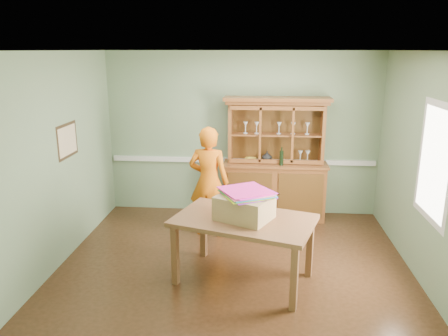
# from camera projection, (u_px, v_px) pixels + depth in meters

# --- Properties ---
(floor) EXTENTS (4.50, 4.50, 0.00)m
(floor) POSITION_uv_depth(u_px,v_px,m) (234.00, 264.00, 5.69)
(floor) COLOR #472916
(floor) RESTS_ON ground
(ceiling) EXTENTS (4.50, 4.50, 0.00)m
(ceiling) POSITION_uv_depth(u_px,v_px,m) (235.00, 51.00, 4.98)
(ceiling) COLOR white
(ceiling) RESTS_ON wall_back
(wall_back) EXTENTS (4.50, 0.00, 4.50)m
(wall_back) POSITION_uv_depth(u_px,v_px,m) (242.00, 134.00, 7.26)
(wall_back) COLOR gray
(wall_back) RESTS_ON floor
(wall_left) EXTENTS (0.00, 4.00, 4.00)m
(wall_left) POSITION_uv_depth(u_px,v_px,m) (57.00, 161.00, 5.52)
(wall_left) COLOR gray
(wall_left) RESTS_ON floor
(wall_right) EXTENTS (0.00, 4.00, 4.00)m
(wall_right) POSITION_uv_depth(u_px,v_px,m) (424.00, 169.00, 5.15)
(wall_right) COLOR gray
(wall_right) RESTS_ON floor
(wall_front) EXTENTS (4.50, 0.00, 4.50)m
(wall_front) POSITION_uv_depth(u_px,v_px,m) (219.00, 229.00, 3.42)
(wall_front) COLOR gray
(wall_front) RESTS_ON floor
(chair_rail) EXTENTS (4.41, 0.05, 0.08)m
(chair_rail) POSITION_uv_depth(u_px,v_px,m) (242.00, 161.00, 7.36)
(chair_rail) COLOR silver
(chair_rail) RESTS_ON wall_back
(framed_map) EXTENTS (0.03, 0.60, 0.46)m
(framed_map) POSITION_uv_depth(u_px,v_px,m) (68.00, 141.00, 5.76)
(framed_map) COLOR #342514
(framed_map) RESTS_ON wall_left
(window_panel) EXTENTS (0.03, 0.96, 1.36)m
(window_panel) POSITION_uv_depth(u_px,v_px,m) (434.00, 163.00, 4.83)
(window_panel) COLOR silver
(window_panel) RESTS_ON wall_right
(china_hutch) EXTENTS (1.69, 0.56, 1.99)m
(china_hutch) POSITION_uv_depth(u_px,v_px,m) (275.00, 176.00, 7.17)
(china_hutch) COLOR brown
(china_hutch) RESTS_ON floor
(dining_table) EXTENTS (1.81, 1.40, 0.80)m
(dining_table) POSITION_uv_depth(u_px,v_px,m) (244.00, 226.00, 5.14)
(dining_table) COLOR brown
(dining_table) RESTS_ON floor
(cardboard_box) EXTENTS (0.75, 0.69, 0.28)m
(cardboard_box) POSITION_uv_depth(u_px,v_px,m) (244.00, 207.00, 5.07)
(cardboard_box) COLOR #A18253
(cardboard_box) RESTS_ON dining_table
(kite_stack) EXTENTS (0.69, 0.69, 0.06)m
(kite_stack) POSITION_uv_depth(u_px,v_px,m) (247.00, 193.00, 5.04)
(kite_stack) COLOR #A623EA
(kite_stack) RESTS_ON cardboard_box
(person) EXTENTS (0.66, 0.48, 1.65)m
(person) POSITION_uv_depth(u_px,v_px,m) (209.00, 182.00, 6.43)
(person) COLOR orange
(person) RESTS_ON floor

